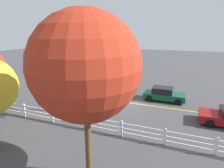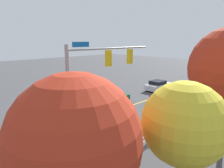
% 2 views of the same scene
% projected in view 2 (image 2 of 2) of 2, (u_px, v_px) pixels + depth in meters
% --- Properties ---
extents(ground_plane, '(120.00, 120.00, 0.00)m').
position_uv_depth(ground_plane, '(101.00, 116.00, 19.57)').
color(ground_plane, '#444447').
extents(lane_center_stripe, '(28.00, 0.16, 0.01)m').
position_uv_depth(lane_center_stripe, '(129.00, 106.00, 22.31)').
color(lane_center_stripe, gold).
rests_on(lane_center_stripe, ground_plane).
extents(signal_assembly, '(6.84, 0.38, 7.06)m').
position_uv_depth(signal_assembly, '(96.00, 78.00, 12.21)').
color(signal_assembly, gray).
rests_on(signal_assembly, ground_plane).
extents(car_0, '(4.65, 2.19, 1.42)m').
position_uv_depth(car_0, '(71.00, 109.00, 19.37)').
color(car_0, '#0C4C2D').
rests_on(car_0, ground_plane).
extents(car_1, '(4.16, 1.86, 1.41)m').
position_uv_depth(car_1, '(112.00, 98.00, 23.13)').
color(car_1, '#0C4C2D').
rests_on(car_1, ground_plane).
extents(car_2, '(4.56, 2.10, 1.35)m').
position_uv_depth(car_2, '(167.00, 95.00, 24.28)').
color(car_2, maroon).
rests_on(car_2, ground_plane).
extents(car_3, '(4.29, 2.05, 1.42)m').
position_uv_depth(car_3, '(158.00, 85.00, 29.27)').
color(car_3, silver).
rests_on(car_3, ground_plane).
extents(white_rail_fence, '(26.10, 0.10, 1.15)m').
position_uv_depth(white_rail_fence, '(178.00, 119.00, 17.10)').
color(white_rail_fence, white).
rests_on(white_rail_fence, ground_plane).
extents(tree_2, '(3.36, 3.36, 5.67)m').
position_uv_depth(tree_2, '(184.00, 124.00, 7.93)').
color(tree_2, brown).
rests_on(tree_2, ground_plane).
extents(tree_3, '(4.46, 4.46, 6.23)m').
position_uv_depth(tree_3, '(75.00, 140.00, 6.65)').
color(tree_3, brown).
rests_on(tree_3, ground_plane).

